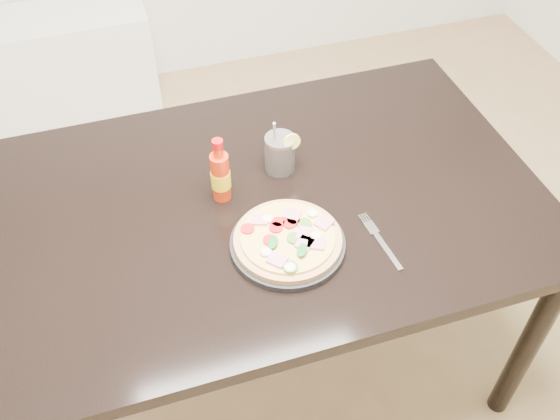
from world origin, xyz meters
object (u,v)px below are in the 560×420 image
object	(u,v)px
pizza	(288,238)
hot_sauce_bottle	(220,175)
cola_cup	(280,154)
plate	(288,244)
dining_table	(266,222)
fork	(379,239)

from	to	relation	value
pizza	hot_sauce_bottle	bearing A→B (deg)	117.16
pizza	cola_cup	world-z (taller)	cola_cup
plate	hot_sauce_bottle	world-z (taller)	hot_sauce_bottle
plate	dining_table	bearing A→B (deg)	91.56
cola_cup	dining_table	bearing A→B (deg)	-125.05
fork	dining_table	bearing A→B (deg)	130.61
hot_sauce_bottle	cola_cup	xyz separation A→B (m)	(0.17, 0.06, -0.02)
plate	cola_cup	size ratio (longest dim) A/B	1.56
plate	pizza	distance (m)	0.02
pizza	cola_cup	distance (m)	0.27
pizza	cola_cup	bearing A→B (deg)	76.31
pizza	cola_cup	size ratio (longest dim) A/B	1.45
dining_table	pizza	distance (m)	0.20
hot_sauce_bottle	fork	xyz separation A→B (m)	(0.32, -0.26, -0.07)
dining_table	cola_cup	xyz separation A→B (m)	(0.07, 0.10, 0.13)
dining_table	plate	bearing A→B (deg)	-88.44
dining_table	hot_sauce_bottle	bearing A→B (deg)	157.14
dining_table	pizza	xyz separation A→B (m)	(0.01, -0.16, 0.11)
plate	fork	world-z (taller)	plate
hot_sauce_bottle	fork	distance (m)	0.41
plate	fork	distance (m)	0.22
dining_table	plate	size ratio (longest dim) A/B	5.19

